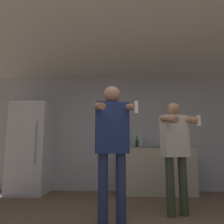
# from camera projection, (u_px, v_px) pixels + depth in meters

# --- Properties ---
(wall_back) EXTENTS (7.00, 0.06, 2.55)m
(wall_back) POSITION_uv_depth(u_px,v_px,m) (124.00, 132.00, 4.94)
(wall_back) COLOR #B2B7BC
(wall_back) RESTS_ON ground_plane
(ceiling_slab) EXTENTS (7.00, 3.50, 0.05)m
(ceiling_slab) POSITION_uv_depth(u_px,v_px,m) (126.00, 48.00, 3.65)
(ceiling_slab) COLOR silver
(ceiling_slab) RESTS_ON wall_back
(refrigerator) EXTENTS (0.74, 0.73, 1.86)m
(refrigerator) POSITION_uv_depth(u_px,v_px,m) (31.00, 148.00, 4.56)
(refrigerator) COLOR white
(refrigerator) RESTS_ON ground_plane
(counter) EXTENTS (1.61, 0.58, 0.95)m
(counter) POSITION_uv_depth(u_px,v_px,m) (154.00, 170.00, 4.50)
(counter) COLOR #BCB29E
(counter) RESTS_ON ground_plane
(bottle_green_wine) EXTENTS (0.09, 0.09, 0.26)m
(bottle_green_wine) POSITION_uv_depth(u_px,v_px,m) (124.00, 142.00, 4.52)
(bottle_green_wine) COLOR black
(bottle_green_wine) RESTS_ON counter
(bottle_amber_bourbon) EXTENTS (0.06, 0.06, 0.24)m
(bottle_amber_bourbon) POSITION_uv_depth(u_px,v_px,m) (137.00, 143.00, 4.51)
(bottle_amber_bourbon) COLOR #194723
(bottle_amber_bourbon) RESTS_ON counter
(bottle_red_label) EXTENTS (0.08, 0.08, 0.32)m
(bottle_red_label) POSITION_uv_depth(u_px,v_px,m) (141.00, 140.00, 4.52)
(bottle_red_label) COLOR silver
(bottle_red_label) RESTS_ON counter
(person_woman_foreground) EXTENTS (0.55, 0.59, 1.73)m
(person_woman_foreground) POSITION_uv_depth(u_px,v_px,m) (112.00, 140.00, 2.74)
(person_woman_foreground) COLOR navy
(person_woman_foreground) RESTS_ON ground_plane
(person_man_side) EXTENTS (0.53, 0.55, 1.60)m
(person_man_side) POSITION_uv_depth(u_px,v_px,m) (175.00, 146.00, 3.15)
(person_man_side) COLOR #38422D
(person_man_side) RESTS_ON ground_plane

